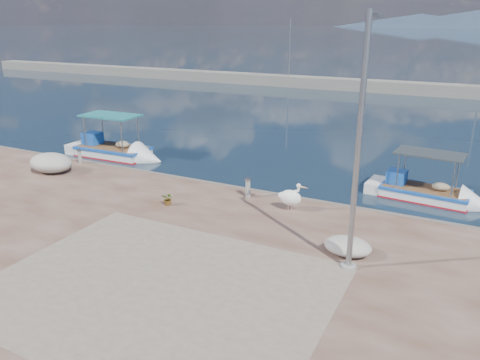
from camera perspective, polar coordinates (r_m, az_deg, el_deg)
name	(u,v)px	position (r m, az deg, el deg)	size (l,w,h in m)	color
ground	(188,250)	(15.80, -6.30, -8.46)	(1400.00, 1400.00, 0.00)	#162635
quay	(41,351)	(11.92, -23.08, -18.67)	(44.00, 22.00, 0.50)	#513123
quay_patch	(158,287)	(12.92, -9.96, -12.78)	(9.00, 7.00, 0.01)	gray
breakwater	(395,87)	(52.68, 18.41, 10.69)	(120.00, 2.20, 7.50)	gray
boat_left	(113,152)	(27.24, -15.26, 3.27)	(5.76, 2.05, 2.75)	white
boat_right	(423,194)	(21.46, 21.45, -1.65)	(5.06, 2.05, 2.38)	white
pelican	(291,197)	(17.45, 6.21, -2.11)	(1.13, 0.58, 1.09)	tan
lamp_post	(358,157)	(12.77, 14.14, 2.73)	(0.44, 0.96, 7.00)	gray
bollard_near	(248,187)	(18.67, 0.96, -0.85)	(0.26, 0.26, 0.79)	gray
bollard_far	(80,156)	(24.47, -18.96, 2.79)	(0.23, 0.23, 0.71)	gray
potted_plant	(168,199)	(18.13, -8.75, -2.27)	(0.46, 0.40, 0.51)	#33722D
net_pile_d	(348,246)	(14.61, 13.00, -7.87)	(1.44, 1.08, 0.54)	beige
net_pile_a	(51,163)	(23.53, -22.05, 1.97)	(2.17, 1.58, 0.89)	beige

